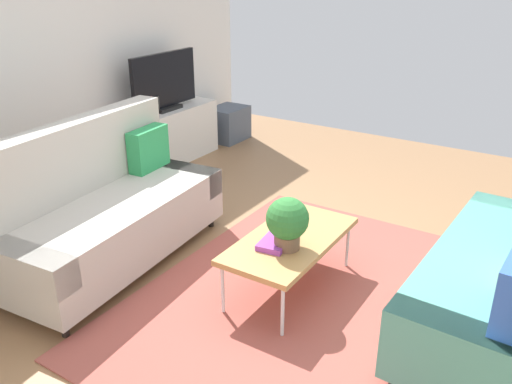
# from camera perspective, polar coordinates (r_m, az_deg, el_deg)

# --- Properties ---
(ground_plane) EXTENTS (7.68, 7.68, 0.00)m
(ground_plane) POSITION_cam_1_polar(r_m,az_deg,el_deg) (4.06, 3.30, -9.30)
(ground_plane) COLOR #936B47
(wall_far) EXTENTS (6.40, 0.12, 2.90)m
(wall_far) POSITION_cam_1_polar(r_m,az_deg,el_deg) (5.41, -23.87, 13.60)
(wall_far) COLOR white
(wall_far) RESTS_ON ground_plane
(area_rug) EXTENTS (2.90, 2.20, 0.01)m
(area_rug) POSITION_cam_1_polar(r_m,az_deg,el_deg) (3.84, 5.83, -11.38)
(area_rug) COLOR #9E4C42
(area_rug) RESTS_ON ground_plane
(couch_beige) EXTENTS (1.97, 1.00, 1.10)m
(couch_beige) POSITION_cam_1_polar(r_m,az_deg,el_deg) (4.28, -15.85, -1.71)
(couch_beige) COLOR #B2ADA3
(couch_beige) RESTS_ON ground_plane
(coffee_table) EXTENTS (1.10, 0.56, 0.42)m
(coffee_table) POSITION_cam_1_polar(r_m,az_deg,el_deg) (3.76, 3.69, -5.26)
(coffee_table) COLOR #B7844C
(coffee_table) RESTS_ON ground_plane
(tv_console) EXTENTS (1.40, 0.44, 0.64)m
(tv_console) POSITION_cam_1_polar(r_m,az_deg,el_deg) (6.35, -9.54, 5.93)
(tv_console) COLOR silver
(tv_console) RESTS_ON ground_plane
(tv) EXTENTS (1.00, 0.20, 0.64)m
(tv) POSITION_cam_1_polar(r_m,az_deg,el_deg) (6.18, -9.79, 11.49)
(tv) COLOR black
(tv) RESTS_ON tv_console
(storage_trunk) EXTENTS (0.52, 0.40, 0.44)m
(storage_trunk) POSITION_cam_1_polar(r_m,az_deg,el_deg) (7.14, -3.00, 7.33)
(storage_trunk) COLOR #4C5666
(storage_trunk) RESTS_ON ground_plane
(potted_plant) EXTENTS (0.29, 0.29, 0.36)m
(potted_plant) POSITION_cam_1_polar(r_m,az_deg,el_deg) (3.52, 3.39, -3.15)
(potted_plant) COLOR brown
(potted_plant) RESTS_ON coffee_table
(table_book_0) EXTENTS (0.26, 0.21, 0.04)m
(table_book_0) POSITION_cam_1_polar(r_m,az_deg,el_deg) (3.62, 1.98, -5.52)
(table_book_0) COLOR purple
(table_book_0) RESTS_ON coffee_table
(vase_0) EXTENTS (0.13, 0.13, 0.19)m
(vase_0) POSITION_cam_1_polar(r_m,az_deg,el_deg) (5.88, -13.95, 8.36)
(vase_0) COLOR #B24C4C
(vase_0) RESTS_ON tv_console
(bottle_0) EXTENTS (0.06, 0.06, 0.21)m
(bottle_0) POSITION_cam_1_polar(r_m,az_deg,el_deg) (5.94, -12.05, 8.79)
(bottle_0) COLOR #3F8C4C
(bottle_0) RESTS_ON tv_console
(bottle_1) EXTENTS (0.06, 0.06, 0.21)m
(bottle_1) POSITION_cam_1_polar(r_m,az_deg,el_deg) (6.02, -11.31, 9.04)
(bottle_1) COLOR red
(bottle_1) RESTS_ON tv_console
(bottle_2) EXTENTS (0.06, 0.06, 0.20)m
(bottle_2) POSITION_cam_1_polar(r_m,az_deg,el_deg) (6.10, -10.57, 9.21)
(bottle_2) COLOR #262626
(bottle_2) RESTS_ON tv_console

